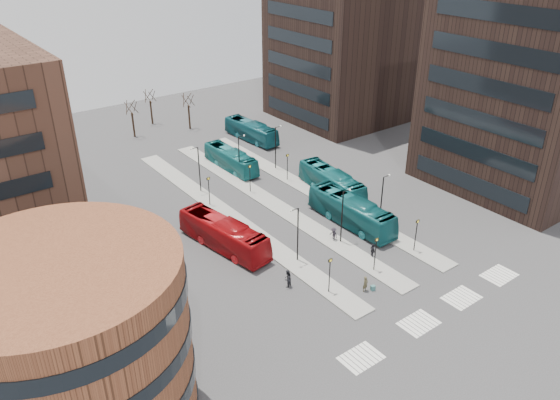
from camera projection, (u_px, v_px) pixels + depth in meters
ground at (464, 344)px, 45.23m from camera, size 160.00×160.00×0.00m
island_left at (230, 217)px, 64.37m from camera, size 2.50×45.00×0.15m
island_mid at (271, 202)px, 67.57m from camera, size 2.50×45.00×0.15m
island_right at (308, 190)px, 70.77m from camera, size 2.50×45.00×0.15m
suitcase at (373, 288)px, 51.65m from camera, size 0.49×0.43×0.51m
red_bus at (224, 234)px, 57.72m from camera, size 4.71×12.23×3.32m
teal_bus_a at (351, 211)px, 62.19m from camera, size 2.83×12.07×3.36m
teal_bus_b at (231, 159)px, 76.23m from camera, size 2.63×10.52×2.92m
teal_bus_c at (332, 182)px, 69.24m from camera, size 3.87×11.68×3.19m
teal_bus_d at (251, 131)px, 86.17m from camera, size 3.30×11.06×3.04m
traveller at (365, 284)px, 51.29m from camera, size 0.63×0.44×1.62m
commuter_a at (287, 279)px, 51.88m from camera, size 1.08×0.97×1.83m
commuter_b at (373, 251)px, 56.42m from camera, size 0.65×1.02×1.61m
commuter_c at (334, 234)px, 59.40m from camera, size 0.66×1.06×1.58m
bicycle_far at (182, 384)px, 40.74m from camera, size 1.81×0.91×0.91m
crosswalk_stripes at (439, 311)px, 49.00m from camera, size 22.35×2.40×0.01m
round_building at (72, 356)px, 34.19m from camera, size 15.16×15.16×14.00m
tower_near at (535, 69)px, 66.76m from camera, size 20.12×20.00×30.00m
tower_far at (345, 29)px, 90.91m from camera, size 20.12×20.00×30.00m
sign_poles at (305, 208)px, 61.32m from camera, size 12.45×22.12×3.65m
lamp_posts at (285, 181)px, 64.88m from camera, size 14.04×20.24×6.12m
bare_trees at (158, 114)px, 89.91m from camera, size 10.97×8.14×5.90m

